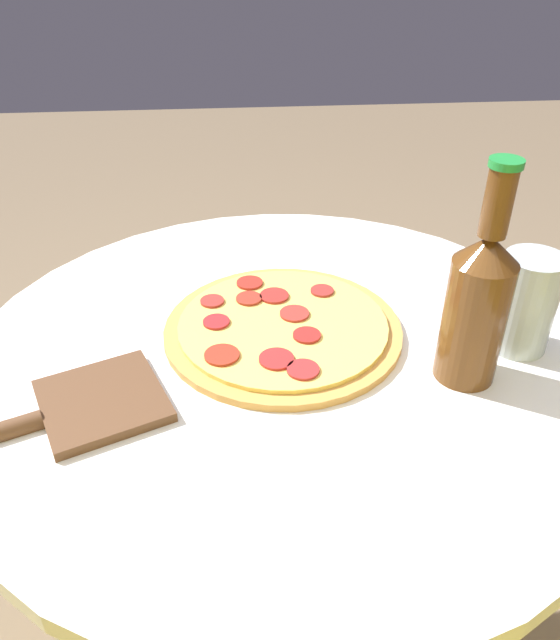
{
  "coord_description": "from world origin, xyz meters",
  "views": [
    {
      "loc": [
        0.06,
        0.63,
        1.24
      ],
      "look_at": [
        0.0,
        -0.03,
        0.79
      ],
      "focal_mm": 35.0,
      "sensor_mm": 36.0,
      "label": 1
    }
  ],
  "objects": [
    {
      "name": "drinking_glass",
      "position": [
        -0.29,
        0.02,
        0.84
      ],
      "size": [
        0.07,
        0.07,
        0.13
      ],
      "color": "#ADBCC6",
      "rests_on": "table"
    },
    {
      "name": "table",
      "position": [
        0.0,
        0.0,
        0.57
      ],
      "size": [
        0.81,
        0.81,
        0.77
      ],
      "color": "white",
      "rests_on": "ground_plane"
    },
    {
      "name": "beer_bottle",
      "position": [
        -0.21,
        0.07,
        0.88
      ],
      "size": [
        0.07,
        0.07,
        0.26
      ],
      "color": "#563314",
      "rests_on": "table"
    },
    {
      "name": "pizza_paddle",
      "position": [
        0.24,
        0.1,
        0.78
      ],
      "size": [
        0.26,
        0.17,
        0.02
      ],
      "rotation": [
        0.0,
        0.0,
        0.4
      ],
      "color": "brown",
      "rests_on": "table"
    },
    {
      "name": "pizza",
      "position": [
        0.0,
        -0.03,
        0.78
      ],
      "size": [
        0.31,
        0.31,
        0.02
      ],
      "color": "#C68E47",
      "rests_on": "table"
    }
  ]
}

